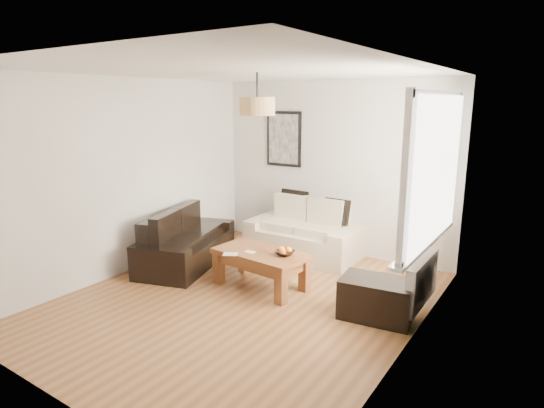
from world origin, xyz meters
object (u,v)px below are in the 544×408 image
Objects in this scene: coffee_table at (261,269)px; ottoman at (377,299)px; sofa_leather at (186,239)px; loveseat_cream at (304,229)px.

coffee_table is 1.52× the size of ottoman.
coffee_table reaches higher than ottoman.
coffee_table is (1.36, -0.09, -0.13)m from sofa_leather.
ottoman is (1.66, -1.32, -0.19)m from loveseat_cream.
sofa_leather is at bearing -135.76° from loveseat_cream.
ottoman is (2.88, -0.08, -0.15)m from sofa_leather.
sofa_leather is at bearing 178.38° from ottoman.
sofa_leather is 1.46× the size of coffee_table.
loveseat_cream is at bearing 141.45° from ottoman.
sofa_leather is at bearing 176.15° from coffee_table.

